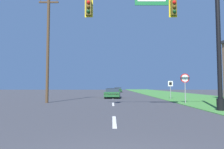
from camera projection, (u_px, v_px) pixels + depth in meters
grass_verge_right at (177, 95)px, 32.39m from camera, size 10.00×110.00×0.04m
road_center_line at (112, 98)px, 24.37m from camera, size 0.16×34.80×0.01m
signal_mast at (181, 31)px, 12.18m from camera, size 9.34×0.47×7.97m
car_ahead at (112, 93)px, 25.22m from camera, size 2.06×4.54×1.19m
far_car at (117, 90)px, 48.57m from camera, size 1.82×4.32×1.19m
stop_sign at (184, 82)px, 16.95m from camera, size 0.76×0.07×2.50m
route_sign_post at (170, 86)px, 22.84m from camera, size 0.55×0.06×2.03m
utility_pole_near at (47, 45)px, 18.08m from camera, size 1.80×0.26×10.09m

